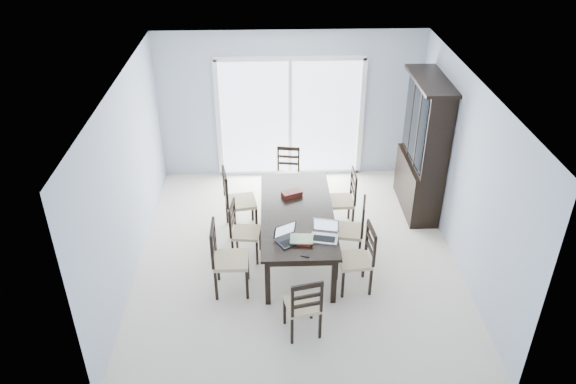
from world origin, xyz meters
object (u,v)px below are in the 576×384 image
Objects in this scene: chair_left_far at (234,194)px; cell_phone at (305,255)px; china_hutch at (423,148)px; laptop_dark at (290,239)px; chair_left_near at (223,251)px; chair_left_mid at (240,225)px; chair_right_far at (346,193)px; chair_end_near at (304,302)px; chair_right_near at (362,252)px; game_box at (292,194)px; laptop_silver at (324,236)px; chair_right_mid at (355,224)px; chair_end_far at (288,168)px; dining_table at (297,216)px; hot_tub at (262,128)px.

chair_left_far reaches higher than cell_phone.
china_hutch is 2.92m from laptop_dark.
chair_left_near is 1.16× the size of chair_left_mid.
chair_left_mid is 0.92× the size of chair_right_far.
china_hutch reaches higher than chair_end_near.
chair_end_near is 0.93m from laptop_dark.
chair_end_near is at bearing 132.16° from chair_right_near.
cell_phone is at bearing -85.85° from game_box.
cell_phone is at bearing -115.96° from laptop_silver.
chair_left_near reaches higher than game_box.
chair_end_near is at bearing 163.28° from chair_right_mid.
laptop_dark reaches higher than game_box.
chair_right_mid is (1.61, -0.08, 0.04)m from chair_left_mid.
chair_end_far is 2.40m from laptop_dark.
china_hutch is 2.18× the size of chair_left_mid.
chair_right_near is 0.65m from chair_right_mid.
chair_left_far is at bearing 76.85° from chair_right_mid.
laptop_dark is at bearing 84.44° from chair_right_near.
cell_phone is at bearing 46.75° from chair_left_mid.
chair_left_mid is at bearing -0.34° from chair_left_far.
dining_table is 2.17× the size of chair_end_near.
chair_right_near is (-1.22, -1.96, -0.50)m from china_hutch.
chair_right_near reaches higher than dining_table.
hot_tub is at bearing 23.73° from chair_right_far.
cell_phone is at bearing -83.07° from hot_tub.
chair_left_near is (-3.01, -1.95, -0.45)m from china_hutch.
chair_right_far is at bearing 58.57° from chair_end_near.
chair_right_near is 9.88× the size of cell_phone.
laptop_silver is (-0.49, -0.60, 0.23)m from chair_right_mid.
laptop_silver is at bearing 32.25° from chair_left_far.
chair_right_far is (1.59, 0.73, 0.04)m from chair_left_mid.
hot_tub is (-0.38, 4.22, -0.36)m from laptop_dark.
china_hutch reaches higher than game_box.
cell_phone is (-0.76, -0.29, 0.18)m from chair_right_near.
chair_end_near is at bearing -125.41° from china_hutch.
chair_right_far is (-0.02, 0.81, 0.00)m from chair_right_mid.
chair_left_near is 3.04× the size of laptop_silver.
china_hutch reaches higher than laptop_dark.
hot_tub is at bearing 65.54° from laptop_dark.
chair_left_mid is 1.00× the size of chair_end_near.
chair_right_far is at bearing 21.10° from game_box.
chair_right_far is 1.08× the size of chair_end_near.
china_hutch reaches higher than chair_left_near.
chair_right_far reaches higher than chair_end_near.
chair_left_far is 1.70m from chair_right_far.
china_hutch is at bearing -41.86° from hot_tub.
dining_table is at bearing 132.58° from chair_right_far.
chair_right_far reaches higher than dining_table.
chair_left_near reaches higher than cell_phone.
chair_right_mid is at bearing 125.42° from chair_end_far.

